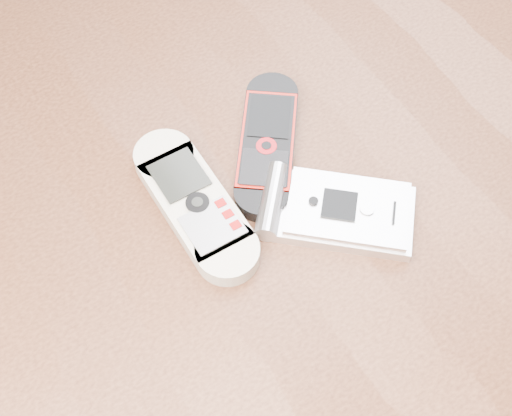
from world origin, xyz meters
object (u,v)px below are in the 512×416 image
object	(u,v)px
nokia_white	(195,203)
nokia_black_red	(267,143)
motorola_razr	(343,211)
table	(251,280)

from	to	relation	value
nokia_white	nokia_black_red	world-z (taller)	nokia_white
nokia_black_red	motorola_razr	xyz separation A→B (m)	(0.01, -0.08, 0.00)
nokia_white	nokia_black_red	bearing A→B (deg)	14.79
motorola_razr	nokia_white	bearing A→B (deg)	95.90
table	nokia_black_red	world-z (taller)	nokia_black_red
nokia_black_red	table	bearing A→B (deg)	-96.07
nokia_white	motorola_razr	distance (m)	0.11
nokia_black_red	motorola_razr	distance (m)	0.08
motorola_razr	nokia_black_red	bearing A→B (deg)	50.50
nokia_black_red	motorola_razr	bearing A→B (deg)	-43.93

